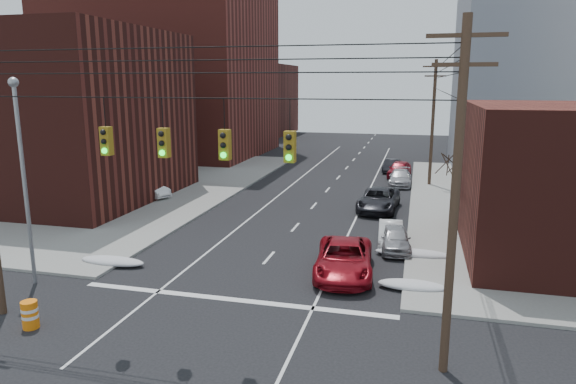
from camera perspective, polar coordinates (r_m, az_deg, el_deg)
The scene contains 25 objects.
sidewalk_nw at distance 53.29m, azimuth -26.15°, elevation 1.13°, with size 40.00×40.00×0.15m, color gray.
building_brick_tall at distance 68.60m, azimuth -13.56°, elevation 16.75°, with size 24.00×20.00×30.00m, color maroon.
building_brick_near at distance 45.55m, azimuth -26.12°, elevation 7.63°, with size 20.00×16.00×13.00m, color #461915.
building_brick_far at distance 92.98m, azimuth -6.86°, elevation 10.15°, with size 22.00×18.00×12.00m, color #461915.
building_glass at distance 84.42m, azimuth 26.28°, elevation 12.21°, with size 20.00×18.00×22.00m, color gray.
utility_pole_right at distance 16.13m, azimuth 18.07°, elevation -0.40°, with size 2.20×0.28×11.00m.
utility_pole_far at distance 46.87m, azimuth 15.79°, elevation 7.62°, with size 2.20×0.28×11.00m.
traffic_signals at distance 17.41m, azimuth -10.47°, elevation 5.51°, with size 17.00×0.42×2.02m.
street_light at distance 25.45m, azimuth -27.41°, elevation 2.69°, with size 0.44×0.44×9.32m.
bare_tree at distance 33.51m, azimuth 17.80°, elevation -0.14°, with size 2.09×2.20×4.93m.
snow_nw at distance 27.74m, azimuth -18.93°, elevation -7.27°, with size 3.50×1.08×0.42m, color silver.
snow_ne at distance 23.96m, azimuth 13.58°, elevation -10.04°, with size 3.00×1.08×0.42m, color silver.
snow_east_far at distance 28.19m, azimuth 13.74°, elevation -6.64°, with size 4.00×1.08×0.42m, color silver.
red_pickup at distance 24.98m, azimuth 6.24°, elevation -7.37°, with size 2.66×5.77×1.60m, color maroon.
parked_car_a at distance 28.97m, azimuth 11.83°, elevation -5.08°, with size 1.58×3.94×1.34m, color #9F9EA3.
parked_car_b at distance 30.03m, azimuth 11.32°, elevation -4.52°, with size 1.33×3.81×1.26m, color silver.
parked_car_c at distance 37.58m, azimuth 10.03°, elevation -0.85°, with size 2.61×5.65×1.57m, color black.
parked_car_d at distance 47.10m, azimuth 12.36°, elevation 1.56°, with size 1.94×4.77×1.38m, color #A8A8AD.
parked_car_e at distance 51.16m, azimuth 12.29°, elevation 2.50°, with size 1.85×4.60×1.57m, color maroon.
parked_car_f at distance 53.96m, azimuth 11.40°, elevation 2.87°, with size 1.36×3.89×1.28m, color black.
lot_car_a at distance 42.16m, azimuth -15.14°, elevation 0.33°, with size 1.36×3.90×1.29m, color white.
lot_car_b at distance 47.58m, azimuth -15.05°, elevation 1.80°, with size 2.52×5.47×1.52m, color silver.
lot_car_c at distance 44.30m, azimuth -22.82°, elevation 0.55°, with size 2.21×5.43×1.57m, color black.
lot_car_d at distance 47.19m, azimuth -18.96°, elevation 1.46°, with size 1.77×4.39×1.49m, color silver.
construction_barrel at distance 22.10m, azimuth -26.74°, elevation -12.04°, with size 0.78×0.78×1.07m.
Camera 1 is at (7.34, -12.74, 9.12)m, focal length 32.00 mm.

